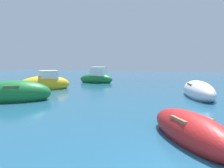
% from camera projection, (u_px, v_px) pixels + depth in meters
% --- Properties ---
extents(moored_boat_0, '(2.35, 4.62, 1.29)m').
position_uv_depth(moored_boat_0, '(198.00, 91.00, 12.89)').
color(moored_boat_0, white).
rests_on(moored_boat_0, ground).
extents(moored_boat_1, '(3.54, 1.46, 1.88)m').
position_uv_depth(moored_boat_1, '(97.00, 78.00, 21.49)').
color(moored_boat_1, '#197233').
rests_on(moored_boat_1, ground).
extents(moored_boat_2, '(2.85, 3.54, 1.03)m').
position_uv_depth(moored_boat_2, '(191.00, 131.00, 5.79)').
color(moored_boat_2, '#B21E1E').
rests_on(moored_boat_2, ground).
extents(moored_boat_5, '(4.18, 3.48, 1.47)m').
position_uv_depth(moored_boat_5, '(14.00, 94.00, 11.63)').
color(moored_boat_5, '#197233').
rests_on(moored_boat_5, ground).
extents(moored_boat_6, '(3.77, 3.89, 1.77)m').
position_uv_depth(moored_boat_6, '(45.00, 84.00, 16.33)').
color(moored_boat_6, gold).
rests_on(moored_boat_6, ground).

